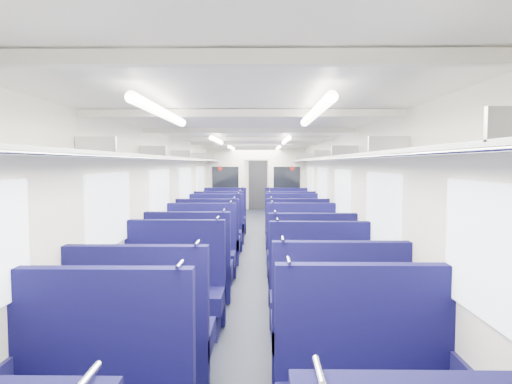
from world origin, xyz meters
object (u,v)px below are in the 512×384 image
object	(u,v)px
seat_6	(173,297)
seat_13	(297,243)
seat_12	(208,244)
seat_11	(303,257)
end_door	(258,185)
seat_8	(190,272)
seat_4	(142,343)
seat_5	(337,335)
seat_18	(224,220)
seat_14	(214,235)
seat_7	(322,301)
seat_10	(200,257)
seat_16	(220,227)
seat_17	(290,227)
seat_19	(287,221)
seat_15	(293,234)
bulkhead	(256,186)
seat_9	(311,275)

from	to	relation	value
seat_6	seat_13	world-z (taller)	same
seat_12	seat_11	bearing A→B (deg)	-34.85
end_door	seat_8	size ratio (longest dim) A/B	1.56
seat_4	seat_6	distance (m)	1.32
seat_5	seat_13	world-z (taller)	same
seat_11	seat_13	world-z (taller)	same
seat_11	seat_18	world-z (taller)	same
seat_14	seat_7	bearing A→B (deg)	-70.15
seat_10	seat_14	world-z (taller)	same
seat_16	seat_17	distance (m)	1.66
seat_17	seat_19	size ratio (longest dim) A/B	1.00
seat_6	seat_18	bearing A→B (deg)	90.00
seat_12	seat_17	world-z (taller)	same
seat_6	seat_7	distance (m)	1.66
seat_14	seat_15	xyz separation A→B (m)	(1.66, 0.18, 0.00)
seat_14	seat_18	bearing A→B (deg)	90.00
seat_8	seat_12	size ratio (longest dim) A/B	1.00
seat_8	seat_10	distance (m)	1.02
seat_7	seat_11	distance (m)	2.38
seat_17	seat_19	xyz separation A→B (m)	(0.00, 1.20, 0.00)
bulkhead	seat_4	world-z (taller)	bulkhead
seat_16	seat_6	bearing A→B (deg)	-90.00
seat_8	seat_5	bearing A→B (deg)	-54.07
seat_5	seat_11	distance (m)	3.37
seat_8	seat_12	world-z (taller)	same
bulkhead	seat_18	distance (m)	1.62
seat_6	seat_16	xyz separation A→B (m)	(0.00, 5.64, 0.00)
seat_11	seat_17	distance (m)	3.40
bulkhead	seat_16	xyz separation A→B (m)	(-0.83, -2.41, -0.84)
seat_4	seat_19	xyz separation A→B (m)	(1.66, 8.18, 0.00)
seat_4	seat_18	world-z (taller)	same
seat_11	seat_16	bearing A→B (deg)	116.14
bulkhead	seat_11	xyz separation A→B (m)	(0.83, -5.79, -0.84)
seat_4	seat_10	size ratio (longest dim) A/B	1.00
seat_9	seat_19	bearing A→B (deg)	90.00
seat_19	seat_6	bearing A→B (deg)	-103.60
seat_9	seat_10	bearing A→B (deg)	145.03
seat_5	seat_6	distance (m)	2.00
seat_16	seat_9	bearing A→B (deg)	-70.16
seat_8	seat_13	bearing A→B (deg)	54.12
seat_8	seat_15	xyz separation A→B (m)	(1.66, 3.48, 0.00)
seat_6	seat_12	world-z (taller)	same
seat_11	seat_14	size ratio (longest dim) A/B	1.00
seat_11	seat_12	world-z (taller)	same
seat_8	seat_12	bearing A→B (deg)	90.00
seat_12	seat_19	distance (m)	3.83
seat_12	end_door	bearing A→B (deg)	85.40
seat_7	seat_6	bearing A→B (deg)	175.74
seat_5	seat_7	bearing A→B (deg)	90.00
seat_4	seat_9	bearing A→B (deg)	54.85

